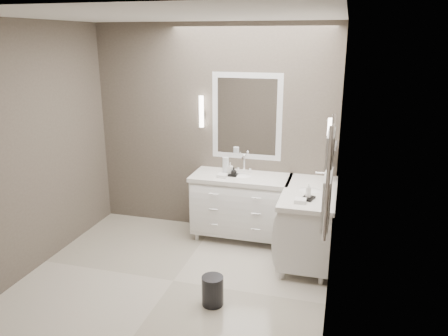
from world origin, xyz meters
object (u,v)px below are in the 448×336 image
(vanity_back, at_px, (241,203))
(waste_bin, at_px, (213,291))
(vanity_right, at_px, (308,220))
(towel_ladder, at_px, (328,182))

(vanity_back, bearing_deg, waste_bin, -86.91)
(waste_bin, bearing_deg, vanity_right, 56.40)
(vanity_back, relative_size, vanity_right, 1.00)
(towel_ladder, xyz_separation_m, waste_bin, (-1.02, 0.11, -1.24))
(vanity_back, distance_m, towel_ladder, 2.16)
(towel_ladder, bearing_deg, vanity_back, 124.10)
(vanity_back, bearing_deg, vanity_right, -20.38)
(vanity_right, bearing_deg, waste_bin, -123.60)
(vanity_back, distance_m, vanity_right, 0.93)
(vanity_right, distance_m, waste_bin, 1.47)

